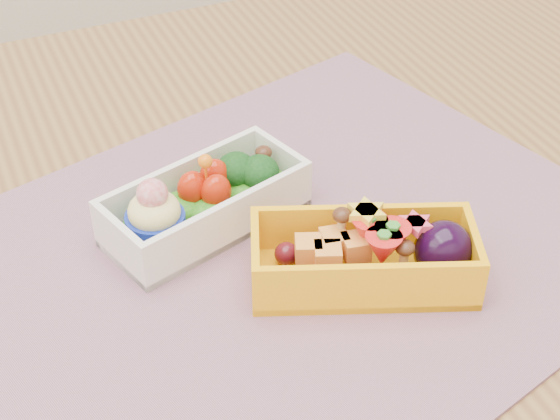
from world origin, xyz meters
name	(u,v)px	position (x,y,z in m)	size (l,w,h in m)	color
table	(207,354)	(0.00, 0.00, 0.65)	(1.20, 0.80, 0.75)	brown
placemat	(273,258)	(0.05, -0.02, 0.75)	(0.51, 0.39, 0.00)	#9D6C72
bento_white	(204,203)	(0.02, 0.03, 0.77)	(0.17, 0.11, 0.06)	white
bento_yellow	(369,256)	(0.10, -0.07, 0.77)	(0.17, 0.12, 0.05)	#FEAF0C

